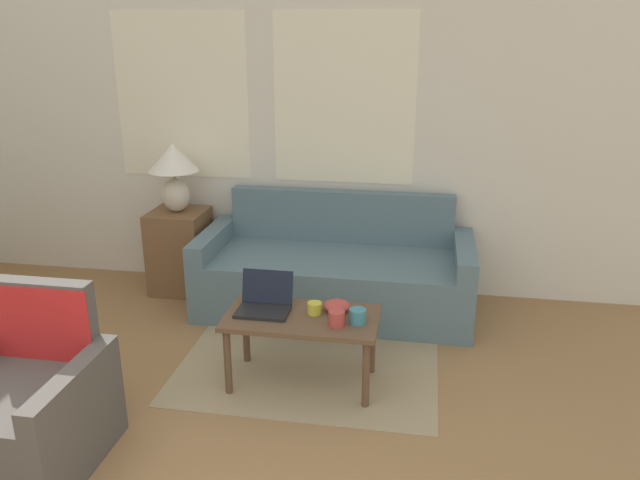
% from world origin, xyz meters
% --- Properties ---
extents(wall_back, '(6.26, 0.06, 2.60)m').
position_xyz_m(wall_back, '(-0.00, 3.77, 1.31)').
color(wall_back, silver).
rests_on(wall_back, ground_plane).
extents(rug, '(1.65, 1.89, 0.01)m').
position_xyz_m(rug, '(0.55, 2.72, 0.00)').
color(rug, '#9E8966').
rests_on(rug, ground_plane).
extents(couch, '(2.05, 0.86, 0.86)m').
position_xyz_m(couch, '(0.59, 3.32, 0.27)').
color(couch, slate).
rests_on(couch, ground_plane).
extents(armchair, '(0.72, 0.73, 0.86)m').
position_xyz_m(armchair, '(-0.66, 1.26, 0.27)').
color(armchair, '#514C47').
rests_on(armchair, ground_plane).
extents(side_table, '(0.44, 0.44, 0.68)m').
position_xyz_m(side_table, '(-0.72, 3.44, 0.34)').
color(side_table, brown).
rests_on(side_table, ground_plane).
extents(table_lamp, '(0.39, 0.39, 0.55)m').
position_xyz_m(table_lamp, '(-0.72, 3.44, 1.03)').
color(table_lamp, beige).
rests_on(table_lamp, side_table).
extents(coffee_table, '(0.92, 0.48, 0.45)m').
position_xyz_m(coffee_table, '(0.55, 2.19, 0.39)').
color(coffee_table, brown).
rests_on(coffee_table, ground_plane).
extents(laptop, '(0.31, 0.27, 0.22)m').
position_xyz_m(laptop, '(0.31, 2.24, 0.50)').
color(laptop, black).
rests_on(laptop, coffee_table).
extents(cup_navy, '(0.10, 0.10, 0.09)m').
position_xyz_m(cup_navy, '(0.77, 2.10, 0.49)').
color(cup_navy, '#B23D38').
rests_on(cup_navy, coffee_table).
extents(cup_yellow, '(0.10, 0.10, 0.09)m').
position_xyz_m(cup_yellow, '(0.88, 2.16, 0.49)').
color(cup_yellow, teal).
rests_on(cup_yellow, coffee_table).
extents(cup_white, '(0.09, 0.09, 0.07)m').
position_xyz_m(cup_white, '(0.62, 2.24, 0.49)').
color(cup_white, gold).
rests_on(cup_white, coffee_table).
extents(snack_bowl, '(0.16, 0.16, 0.07)m').
position_xyz_m(snack_bowl, '(0.74, 2.30, 0.48)').
color(snack_bowl, '#B23D38').
rests_on(snack_bowl, coffee_table).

